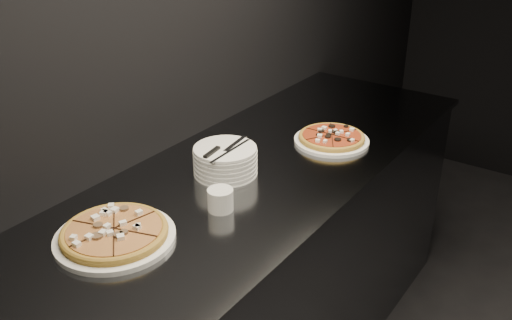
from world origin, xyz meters
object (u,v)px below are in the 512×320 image
Objects in this scene: cutlery at (224,149)px; pizza_tomato at (332,138)px; ramekin at (220,199)px; counter at (240,288)px; plate_stack at (225,161)px; pizza_mushroom at (115,234)px.

pizza_tomato is at bearing 61.88° from cutlery.
cutlery is 2.91× the size of ramekin.
plate_stack reaches higher than counter.
pizza_mushroom is at bearing -115.15° from ramekin.
counter is at bearing -7.65° from cutlery.
cutlery reaches higher than plate_stack.
plate_stack is at bearing 165.87° from counter.
plate_stack reaches higher than pizza_tomato.
plate_stack is (-0.18, -0.44, 0.03)m from pizza_tomato.
plate_stack is (0.01, 0.50, 0.03)m from pizza_mushroom.
ramekin is (0.13, -0.18, -0.06)m from cutlery.
cutlery is at bearing 124.69° from ramekin.
ramekin is (-0.04, -0.64, 0.02)m from pizza_tomato.
pizza_tomato is at bearing 76.16° from counter.
pizza_mushroom is 0.50m from plate_stack.
counter is at bearing 81.69° from pizza_mushroom.
pizza_mushroom reaches higher than pizza_tomato.
plate_stack is at bearing 124.15° from ramekin.
ramekin is at bearing 64.85° from pizza_mushroom.
ramekin reaches higher than counter.
pizza_mushroom is 0.49m from cutlery.
cutlery is at bearing 88.35° from pizza_mushroom.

